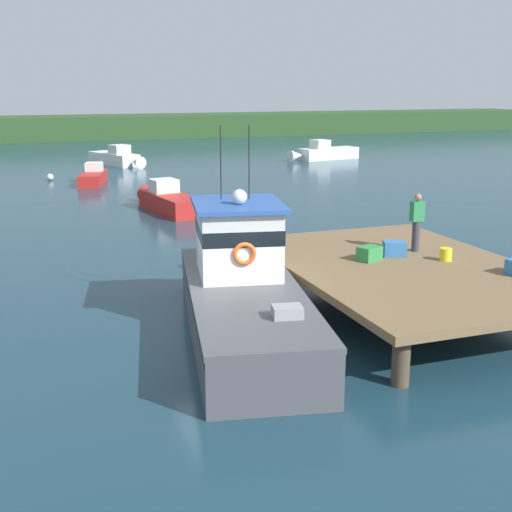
{
  "coord_description": "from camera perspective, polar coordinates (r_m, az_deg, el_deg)",
  "views": [
    {
      "loc": [
        -4.71,
        -14.78,
        5.77
      ],
      "look_at": [
        1.2,
        1.43,
        1.4
      ],
      "focal_mm": 47.83,
      "sensor_mm": 36.0,
      "label": 1
    }
  ],
  "objects": [
    {
      "name": "deckhand_by_the_boat",
      "position": [
        19.51,
        13.29,
        2.86
      ],
      "size": [
        0.36,
        0.22,
        1.63
      ],
      "color": "#383842",
      "rests_on": "dock"
    },
    {
      "name": "far_shoreline",
      "position": [
        77.06,
        -16.76,
        10.22
      ],
      "size": [
        120.0,
        8.0,
        2.4
      ],
      "primitive_type": "cube",
      "color": "#284723",
      "rests_on": "ground"
    },
    {
      "name": "bait_bucket",
      "position": [
        18.78,
        15.58,
        0.13
      ],
      "size": [
        0.32,
        0.32,
        0.34
      ],
      "primitive_type": "cylinder",
      "color": "yellow",
      "rests_on": "dock"
    },
    {
      "name": "moored_boat_near_channel",
      "position": [
        51.06,
        -11.56,
        8.02
      ],
      "size": [
        3.42,
        5.91,
        1.51
      ],
      "color": "white",
      "rests_on": "ground"
    },
    {
      "name": "moored_boat_off_the_point",
      "position": [
        32.14,
        -7.42,
        4.65
      ],
      "size": [
        2.16,
        5.77,
        1.44
      ],
      "color": "red",
      "rests_on": "ground"
    },
    {
      "name": "ground_plane",
      "position": [
        16.55,
        -2.22,
        -6.2
      ],
      "size": [
        200.0,
        200.0,
        0.0
      ],
      "primitive_type": "plane",
      "color": "#193847"
    },
    {
      "name": "dock",
      "position": [
        18.19,
        12.3,
        -1.09
      ],
      "size": [
        6.0,
        9.0,
        1.2
      ],
      "color": "#4C3D2D",
      "rests_on": "ground"
    },
    {
      "name": "moored_boat_far_right",
      "position": [
        54.19,
        5.72,
        8.6
      ],
      "size": [
        6.22,
        2.49,
        1.55
      ],
      "color": "white",
      "rests_on": "ground"
    },
    {
      "name": "crate_stack_near_edge",
      "position": [
        18.97,
        11.5,
        0.61
      ],
      "size": [
        0.72,
        0.62,
        0.4
      ],
      "primitive_type": "cube",
      "rotation": [
        0.0,
        0.0,
        -0.36
      ],
      "color": "#3370B2",
      "rests_on": "dock"
    },
    {
      "name": "main_fishing_boat",
      "position": [
        16.3,
        -1.2,
        -2.77
      ],
      "size": [
        4.05,
        9.97,
        4.8
      ],
      "color": "#4C4C51",
      "rests_on": "ground"
    },
    {
      "name": "moored_boat_outer_mooring",
      "position": [
        41.96,
        -13.41,
        6.5
      ],
      "size": [
        2.17,
        4.86,
        1.21
      ],
      "color": "red",
      "rests_on": "ground"
    },
    {
      "name": "crate_stack_mid_dock",
      "position": [
        18.36,
        9.46,
        0.21
      ],
      "size": [
        0.72,
        0.63,
        0.38
      ],
      "primitive_type": "cube",
      "rotation": [
        0.0,
        0.0,
        0.37
      ],
      "color": "#2D8442",
      "rests_on": "dock"
    },
    {
      "name": "mooring_buoy_spare_mooring",
      "position": [
        44.0,
        -16.84,
        6.34
      ],
      "size": [
        0.41,
        0.41,
        0.41
      ],
      "primitive_type": "sphere",
      "color": "silver",
      "rests_on": "ground"
    }
  ]
}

